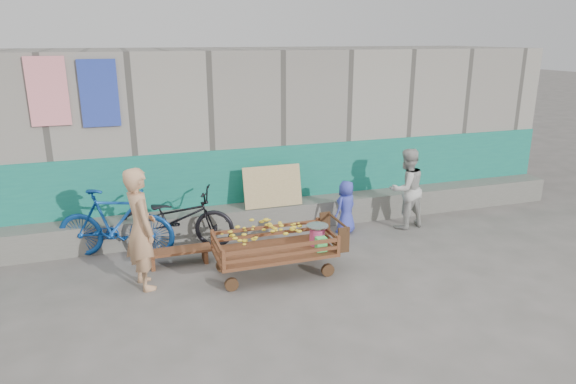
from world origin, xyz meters
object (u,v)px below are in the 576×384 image
object	(u,v)px
banana_cart	(272,240)
vendor_man	(141,229)
woman	(406,189)
bicycle_blue	(115,224)
bench	(179,253)
child	(346,207)
bicycle_dark	(176,218)

from	to	relation	value
banana_cart	vendor_man	distance (m)	1.76
woman	bicycle_blue	world-z (taller)	woman
banana_cart	bench	distance (m)	1.46
woman	banana_cart	bearing A→B (deg)	10.79
child	bicycle_blue	distance (m)	3.70
banana_cart	bicycle_dark	world-z (taller)	bicycle_dark
child	bicycle_dark	bearing A→B (deg)	-33.14
woman	bicycle_dark	size ratio (longest dim) A/B	0.77
bench	woman	distance (m)	3.99
woman	child	distance (m)	1.12
bench	bicycle_blue	bearing A→B (deg)	145.55
vendor_man	banana_cart	bearing A→B (deg)	-111.54
woman	child	bearing A→B (deg)	-14.81
banana_cart	child	world-z (taller)	child
child	bicycle_blue	xyz separation A→B (m)	(-3.70, 0.18, 0.07)
woman	bicycle_dark	xyz separation A→B (m)	(-3.88, 0.39, -0.23)
bicycle_dark	bicycle_blue	xyz separation A→B (m)	(-0.91, -0.12, 0.05)
vendor_man	child	size ratio (longest dim) A/B	1.79
vendor_man	child	bearing A→B (deg)	-88.95
bicycle_dark	bicycle_blue	bearing A→B (deg)	117.03
child	bicycle_dark	distance (m)	2.80
bicycle_dark	bicycle_blue	size ratio (longest dim) A/B	1.03
vendor_man	woman	size ratio (longest dim) A/B	1.17
banana_cart	bicycle_blue	size ratio (longest dim) A/B	1.01
banana_cart	woman	world-z (taller)	woman
banana_cart	vendor_man	world-z (taller)	vendor_man
bench	child	bearing A→B (deg)	7.88
bench	bicycle_dark	xyz separation A→B (m)	(0.07, 0.70, 0.30)
banana_cart	bicycle_dark	size ratio (longest dim) A/B	0.99
vendor_man	bicycle_blue	size ratio (longest dim) A/B	0.92
bicycle_dark	bench	bearing A→B (deg)	-165.70
woman	bicycle_dark	bearing A→B (deg)	-16.11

